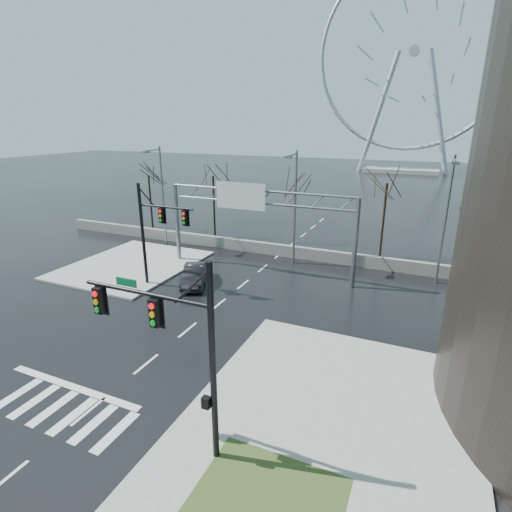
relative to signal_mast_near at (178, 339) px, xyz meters
The scene contains 18 objects.
ground 8.15m from the signal_mast_near, 141.85° to the left, with size 260.00×260.00×0.00m, color black.
sidewalk_right_ext 9.12m from the signal_mast_near, 51.18° to the left, with size 12.00×10.00×0.15m, color gray.
sidewalk_far 23.25m from the signal_mast_near, 135.18° to the left, with size 10.00×12.00×0.15m, color gray.
grass_strip 6.17m from the signal_mast_near, 13.99° to the right, with size 5.00×4.00×0.02m, color #2E431C.
barrier_wall 24.96m from the signal_mast_near, 102.07° to the left, with size 52.00×0.50×1.10m, color slate.
signal_mast_near is the anchor object (origin of this frame).
signal_mast_far 17.03m from the signal_mast_near, 130.26° to the left, with size 4.72×0.41×8.00m.
sign_gantry 19.79m from the signal_mast_near, 106.19° to the left, with size 16.36×0.40×7.60m.
streetlight_left 28.07m from the signal_mast_near, 127.67° to the left, with size 0.50×2.55×10.00m.
streetlight_mid 22.44m from the signal_mast_near, 98.05° to the left, with size 0.50×2.55×10.00m.
streetlight_right 23.92m from the signal_mast_near, 68.25° to the left, with size 0.50×2.55×10.00m.
tree_far_left 36.36m from the signal_mast_near, 129.53° to the left, with size 3.50×3.50×7.00m.
tree_left 30.98m from the signal_mast_near, 117.18° to the left, with size 3.75×3.75×7.50m.
tree_center 29.00m from the signal_mast_near, 100.21° to the left, with size 3.25×3.25×6.50m.
tree_right 27.84m from the signal_mast_near, 82.02° to the left, with size 3.90×3.90×7.80m.
tree_far_right 30.45m from the signal_mast_near, 67.07° to the left, with size 3.40×3.40×6.80m.
ferris_wheel 101.29m from the signal_mast_near, 90.08° to the left, with size 45.00×6.00×50.91m.
car 17.46m from the signal_mast_near, 120.77° to the left, with size 1.63×4.67×1.54m, color black.
Camera 1 is at (12.72, -14.40, 12.22)m, focal length 28.00 mm.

